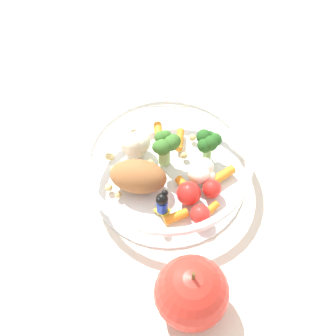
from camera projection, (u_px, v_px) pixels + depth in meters
ground_plane at (163, 171)px, 0.63m from camera, size 2.40×2.40×0.00m
food_container at (165, 166)px, 0.60m from camera, size 0.22×0.22×0.07m
loose_apple at (191, 293)px, 0.48m from camera, size 0.08×0.08×0.09m
folded_napkin at (166, 77)px, 0.73m from camera, size 0.14×0.14×0.01m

